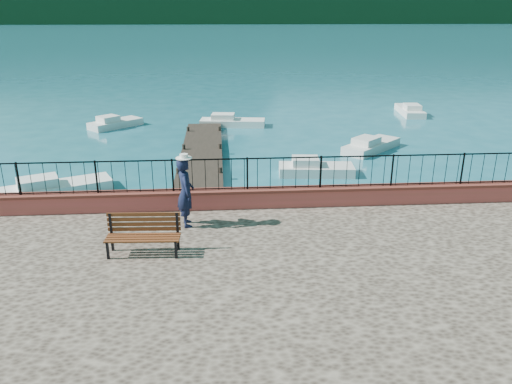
{
  "coord_description": "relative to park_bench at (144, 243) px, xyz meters",
  "views": [
    {
      "loc": [
        -1.09,
        -10.37,
        6.81
      ],
      "look_at": [
        -0.17,
        2.0,
        2.3
      ],
      "focal_mm": 35.0,
      "sensor_mm": 36.0,
      "label": 1
    }
  ],
  "objects": [
    {
      "name": "boat_4",
      "position": [
        2.75,
        19.71,
        -1.1
      ],
      "size": [
        4.13,
        1.78,
        0.8
      ],
      "primitive_type": "cube",
      "rotation": [
        0.0,
        0.0,
        -0.12
      ],
      "color": "white",
      "rests_on": "ground"
    },
    {
      "name": "person",
      "position": [
        0.95,
        1.69,
        0.66
      ],
      "size": [
        0.58,
        0.77,
        1.92
      ],
      "primitive_type": "imported",
      "rotation": [
        0.0,
        0.0,
        1.76
      ],
      "color": "black",
      "rests_on": "promenade"
    },
    {
      "name": "boat_5",
      "position": [
        15.25,
        22.7,
        -1.1
      ],
      "size": [
        1.76,
        4.0,
        0.8
      ],
      "primitive_type": "cube",
      "rotation": [
        0.0,
        0.0,
        1.45
      ],
      "color": "silver",
      "rests_on": "ground"
    },
    {
      "name": "dock",
      "position": [
        1.01,
        11.2,
        -1.35
      ],
      "size": [
        2.0,
        16.0,
        0.3
      ],
      "primitive_type": "cube",
      "color": "#2D231C",
      "rests_on": "ground"
    },
    {
      "name": "boat_1",
      "position": [
        6.13,
        9.57,
        -1.1
      ],
      "size": [
        3.36,
        1.6,
        0.8
      ],
      "primitive_type": "cube",
      "rotation": [
        0.0,
        0.0,
        -0.09
      ],
      "color": "silver",
      "rests_on": "ground"
    },
    {
      "name": "railing",
      "position": [
        3.01,
        2.9,
        0.76
      ],
      "size": [
        27.0,
        0.05,
        0.95
      ],
      "primitive_type": "cube",
      "color": "black",
      "rests_on": "parapet"
    },
    {
      "name": "far_forest",
      "position": [
        3.01,
        299.2,
        7.5
      ],
      "size": [
        900.0,
        60.0,
        18.0
      ],
      "primitive_type": "cube",
      "color": "black",
      "rests_on": "ground"
    },
    {
      "name": "ground",
      "position": [
        3.01,
        -0.8,
        -1.5
      ],
      "size": [
        2000.0,
        2000.0,
        0.0
      ],
      "primitive_type": "plane",
      "color": "#19596B",
      "rests_on": "ground"
    },
    {
      "name": "parapet",
      "position": [
        3.01,
        2.9,
        -0.01
      ],
      "size": [
        28.0,
        0.46,
        0.58
      ],
      "primitive_type": "cube",
      "color": "#B64241",
      "rests_on": "promenade"
    },
    {
      "name": "hat",
      "position": [
        0.95,
        1.69,
        1.69
      ],
      "size": [
        0.44,
        0.44,
        0.12
      ],
      "primitive_type": "cylinder",
      "color": "white",
      "rests_on": "person"
    },
    {
      "name": "boat_3",
      "position": [
        -4.52,
        19.93,
        -1.1
      ],
      "size": [
        3.25,
        3.17,
        0.8
      ],
      "primitive_type": "cube",
      "rotation": [
        0.0,
        0.0,
        0.76
      ],
      "color": "silver",
      "rests_on": "ground"
    },
    {
      "name": "boat_0",
      "position": [
        -4.57,
        7.86,
        -1.1
      ],
      "size": [
        4.35,
        2.92,
        0.8
      ],
      "primitive_type": "cube",
      "rotation": [
        0.0,
        0.0,
        0.43
      ],
      "color": "silver",
      "rests_on": "ground"
    },
    {
      "name": "companion_hill",
      "position": [
        223.01,
        559.2,
        -1.5
      ],
      "size": [
        448.0,
        384.0,
        180.0
      ],
      "primitive_type": "ellipsoid",
      "color": "#142D23",
      "rests_on": "ground"
    },
    {
      "name": "boat_2",
      "position": [
        9.76,
        13.42,
        -1.1
      ],
      "size": [
        3.64,
        3.56,
        0.8
      ],
      "primitive_type": "cube",
      "rotation": [
        0.0,
        0.0,
        0.76
      ],
      "color": "silver",
      "rests_on": "ground"
    },
    {
      "name": "park_bench",
      "position": [
        0.0,
        0.0,
        0.0
      ],
      "size": [
        1.81,
        0.68,
        0.99
      ],
      "rotation": [
        0.0,
        0.0,
        -0.05
      ],
      "color": "black",
      "rests_on": "promenade"
    }
  ]
}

